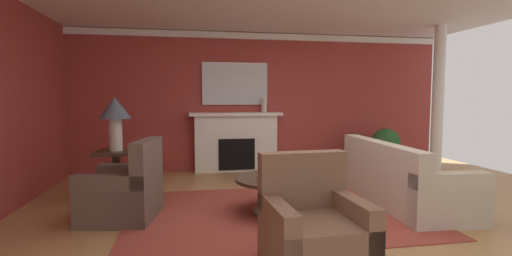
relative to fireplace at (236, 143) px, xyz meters
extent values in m
plane|color=tan|center=(0.46, -2.96, -0.55)|extent=(9.25, 9.25, 0.00)
cube|color=#9E3833|center=(0.46, 0.21, 0.82)|extent=(7.72, 0.12, 2.73)
cube|color=white|center=(0.46, 0.13, 2.10)|extent=(7.72, 0.08, 0.12)
cube|color=#993D33|center=(0.14, -2.72, -0.54)|extent=(3.56, 2.52, 0.01)
cube|color=white|center=(0.00, 0.01, 0.00)|extent=(1.60, 0.25, 1.09)
cube|color=black|center=(0.00, -0.01, -0.20)|extent=(0.70, 0.26, 0.60)
cube|color=white|center=(0.00, -0.02, 0.58)|extent=(1.80, 0.35, 0.06)
cube|color=silver|center=(0.00, 0.12, 1.17)|extent=(1.29, 0.04, 0.82)
cube|color=beige|center=(1.97, -2.64, -0.32)|extent=(1.00, 2.14, 0.45)
cube|color=beige|center=(1.62, -2.62, 0.10)|extent=(0.30, 2.11, 0.40)
cube|color=beige|center=(1.92, -3.58, -0.24)|extent=(0.91, 0.24, 0.62)
cube|color=beige|center=(2.01, -1.69, -0.24)|extent=(0.91, 0.24, 0.62)
cube|color=brown|center=(-1.70, -2.62, -0.33)|extent=(0.93, 0.93, 0.44)
cube|color=brown|center=(-1.39, -2.67, 0.15)|extent=(0.30, 0.82, 0.51)
cube|color=brown|center=(-1.65, -2.29, -0.25)|extent=(0.81, 0.28, 0.60)
cube|color=brown|center=(-1.76, -2.94, -0.25)|extent=(0.81, 0.28, 0.60)
cube|color=brown|center=(0.13, -4.26, -0.33)|extent=(0.84, 0.84, 0.44)
cube|color=brown|center=(0.11, -3.94, 0.15)|extent=(0.81, 0.20, 0.51)
cube|color=brown|center=(-0.20, -4.27, -0.25)|extent=(0.18, 0.81, 0.60)
cube|color=brown|center=(0.46, -4.24, -0.25)|extent=(0.18, 0.81, 0.60)
cylinder|color=#3D2D1E|center=(0.14, -2.72, -0.12)|extent=(1.00, 1.00, 0.04)
cylinder|color=#3D2D1E|center=(0.14, -2.72, -0.34)|extent=(0.12, 0.12, 0.41)
cylinder|color=#3D2D1E|center=(0.14, -2.72, -0.53)|extent=(0.56, 0.56, 0.03)
cube|color=#3D2D1E|center=(-1.91, -1.74, 0.13)|extent=(0.56, 0.56, 0.04)
cube|color=#3D2D1E|center=(-1.91, -1.74, -0.22)|extent=(0.10, 0.10, 0.66)
cube|color=#3D2D1E|center=(-1.91, -1.74, -0.53)|extent=(0.45, 0.45, 0.04)
cylinder|color=beige|center=(-1.91, -1.74, 0.38)|extent=(0.18, 0.18, 0.45)
cone|color=#4C566B|center=(-1.91, -1.74, 0.75)|extent=(0.44, 0.44, 0.30)
cylinder|color=beige|center=(0.55, -0.05, 0.75)|extent=(0.11, 0.11, 0.28)
cylinder|color=black|center=(2.34, -0.30, -0.19)|extent=(0.26, 0.26, 0.71)
cube|color=tan|center=(0.04, -2.84, -0.07)|extent=(0.30, 0.25, 0.05)
cylinder|color=#BCB29E|center=(2.94, -0.43, -0.40)|extent=(0.32, 0.32, 0.30)
sphere|color=#28602D|center=(2.94, -0.43, 0.01)|extent=(0.56, 0.56, 0.56)
cylinder|color=white|center=(3.54, -1.14, 0.82)|extent=(0.20, 0.20, 2.73)
camera|label=1|loc=(-0.89, -7.09, 0.89)|focal=25.76mm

